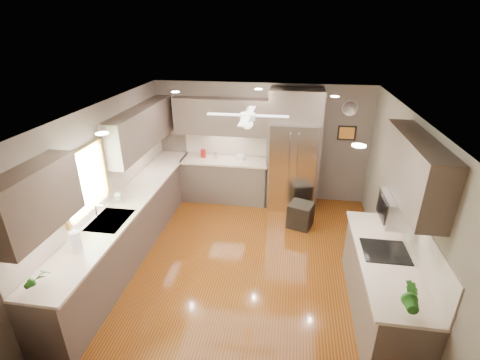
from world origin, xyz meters
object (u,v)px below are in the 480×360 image
(soap_bottle, at_px, (118,196))
(microwave, at_px, (400,209))
(bowl, at_px, (241,159))
(potted_plant_right, at_px, (411,297))
(paper_towel, at_px, (76,242))
(canister_b, at_px, (215,156))
(canister_a, at_px, (203,154))
(stool, at_px, (301,215))
(potted_plant_left, at_px, (38,277))
(refrigerator, at_px, (293,152))

(soap_bottle, distance_m, microwave, 4.16)
(bowl, distance_m, microwave, 3.69)
(potted_plant_right, distance_m, paper_towel, 3.89)
(bowl, bearing_deg, soap_bottle, -128.23)
(canister_b, xyz_separation_m, microwave, (2.96, -2.76, 0.47))
(canister_a, height_order, paper_towel, paper_towel)
(canister_a, bearing_deg, canister_b, -9.02)
(microwave, bearing_deg, canister_a, 139.11)
(bowl, xyz_separation_m, stool, (1.30, -0.90, -0.73))
(potted_plant_right, relative_size, bowl, 1.74)
(canister_b, bearing_deg, microwave, -43.00)
(canister_a, xyz_separation_m, microwave, (3.24, -2.80, 0.46))
(canister_b, relative_size, bowl, 0.64)
(canister_a, relative_size, stool, 0.32)
(canister_b, xyz_separation_m, potted_plant_right, (2.84, -3.92, 0.11))
(potted_plant_left, bearing_deg, paper_towel, 89.86)
(potted_plant_left, bearing_deg, soap_bottle, 92.99)
(refrigerator, bearing_deg, stool, -76.22)
(paper_towel, bearing_deg, stool, 41.94)
(refrigerator, bearing_deg, canister_b, 178.27)
(canister_b, relative_size, potted_plant_left, 0.42)
(canister_a, relative_size, refrigerator, 0.07)
(paper_towel, bearing_deg, potted_plant_right, -6.45)
(microwave, bearing_deg, potted_plant_left, -160.29)
(soap_bottle, xyz_separation_m, potted_plant_left, (0.11, -2.04, 0.06))
(potted_plant_left, relative_size, paper_towel, 1.02)
(canister_a, distance_m, soap_bottle, 2.35)
(soap_bottle, relative_size, stool, 0.37)
(canister_b, xyz_separation_m, stool, (1.84, -0.91, -0.77))
(potted_plant_right, distance_m, microwave, 1.22)
(potted_plant_left, relative_size, stool, 0.59)
(stool, height_order, paper_towel, paper_towel)
(potted_plant_left, distance_m, microwave, 4.25)
(canister_b, bearing_deg, paper_towel, -106.42)
(canister_b, xyz_separation_m, paper_towel, (-1.03, -3.48, 0.07))
(canister_a, bearing_deg, paper_towel, -101.98)
(paper_towel, bearing_deg, canister_a, 78.02)
(potted_plant_left, height_order, paper_towel, potted_plant_left)
(canister_b, bearing_deg, potted_plant_right, -54.08)
(potted_plant_right, relative_size, stool, 0.68)
(canister_a, xyz_separation_m, soap_bottle, (-0.86, -2.18, 0.02))
(canister_b, height_order, paper_towel, paper_towel)
(bowl, relative_size, refrigerator, 0.09)
(potted_plant_right, distance_m, refrigerator, 4.05)
(paper_towel, bearing_deg, microwave, 10.32)
(stool, bearing_deg, bowl, 145.37)
(canister_a, relative_size, potted_plant_right, 0.48)
(bowl, bearing_deg, canister_b, 178.98)
(potted_plant_right, relative_size, paper_towel, 1.18)
(potted_plant_right, bearing_deg, refrigerator, 107.34)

